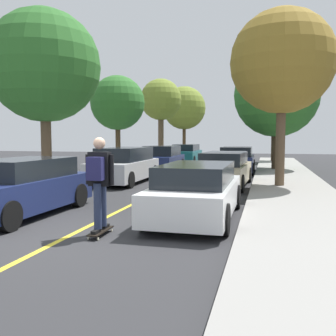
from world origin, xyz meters
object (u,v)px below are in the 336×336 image
object	(u,v)px
parked_car_left_far	(162,159)
street_tree_right_nearest	(282,62)
parked_car_left_near	(125,165)
street_tree_right_near	(277,95)
street_tree_left_far	(161,100)
parked_car_right_near	(225,169)
parked_car_right_far	(237,160)
street_tree_left_near	(118,103)
skateboard	(101,231)
skateboarder	(99,178)
street_tree_left_farthest	(184,108)
street_tree_left_nearest	(44,66)
street_tree_right_far	(274,111)
parked_car_right_nearest	(197,191)
parked_car_left_nearest	(21,188)
parked_car_left_farthest	(186,154)

from	to	relation	value
parked_car_left_far	street_tree_right_nearest	xyz separation A→B (m)	(6.31, -6.35, 3.95)
parked_car_left_near	street_tree_right_near	xyz separation A→B (m)	(6.31, 7.28, 3.57)
street_tree_left_far	street_tree_right_near	bearing A→B (deg)	-34.71
parked_car_right_near	parked_car_right_far	size ratio (longest dim) A/B	1.03
parked_car_left_near	street_tree_left_near	distance (m)	5.69
skateboard	skateboarder	bearing A→B (deg)	-88.63
skateboard	street_tree_right_nearest	bearing A→B (deg)	65.49
skateboarder	street_tree_left_farthest	bearing A→B (deg)	99.04
street_tree_left_nearest	street_tree_right_nearest	xyz separation A→B (m)	(8.37, 2.20, 0.16)
parked_car_left_near	street_tree_right_far	size ratio (longest dim) A/B	0.86
street_tree_left_near	skateboard	size ratio (longest dim) A/B	6.07
parked_car_left_far	street_tree_right_near	xyz separation A→B (m)	(6.31, 1.36, 3.61)
parked_car_right_nearest	street_tree_right_nearest	distance (m)	7.39
parked_car_right_far	street_tree_left_near	xyz separation A→B (m)	(-6.31, -1.67, 3.09)
street_tree_right_far	parked_car_left_far	bearing A→B (deg)	-124.35
street_tree_right_nearest	street_tree_right_near	bearing A→B (deg)	90.00
parked_car_right_nearest	street_tree_left_nearest	distance (m)	8.24
street_tree_left_nearest	parked_car_right_near	bearing A→B (deg)	20.80
parked_car_left_nearest	parked_car_right_nearest	size ratio (longest dim) A/B	0.99
street_tree_left_far	street_tree_right_nearest	bearing A→B (deg)	-58.21
parked_car_left_nearest	street_tree_left_near	bearing A→B (deg)	100.28
parked_car_right_nearest	street_tree_left_far	bearing A→B (deg)	108.04
parked_car_left_farthest	street_tree_left_farthest	bearing A→B (deg)	103.21
parked_car_left_near	street_tree_right_far	distance (m)	16.72
parked_car_left_nearest	street_tree_left_far	xyz separation A→B (m)	(-2.06, 20.10, 4.07)
parked_car_right_near	street_tree_left_near	xyz separation A→B (m)	(-6.31, 4.59, 3.11)
parked_car_left_far	street_tree_left_far	xyz separation A→B (m)	(-2.06, 7.16, 4.05)
street_tree_left_nearest	street_tree_right_far	xyz separation A→B (m)	(8.37, 17.78, -0.54)
street_tree_left_farthest	parked_car_right_near	bearing A→B (deg)	-73.88
parked_car_left_near	parked_car_right_far	size ratio (longest dim) A/B	1.04
street_tree_left_nearest	street_tree_left_farthest	xyz separation A→B (m)	(0.00, 24.21, 0.31)
street_tree_left_nearest	street_tree_right_near	distance (m)	12.97
parked_car_left_far	street_tree_right_far	bearing A→B (deg)	55.65
street_tree_right_near	street_tree_left_far	bearing A→B (deg)	145.29
street_tree_right_near	street_tree_right_far	size ratio (longest dim) A/B	1.20
parked_car_left_farthest	street_tree_left_far	xyz separation A→B (m)	(-2.06, 0.28, 4.05)
parked_car_right_far	street_tree_right_far	bearing A→B (deg)	77.25
parked_car_left_near	skateboarder	distance (m)	8.80
street_tree_right_far	skateboarder	distance (m)	23.95
street_tree_left_far	street_tree_left_nearest	bearing A→B (deg)	-90.00
parked_car_right_far	street_tree_right_nearest	xyz separation A→B (m)	(2.06, -6.46, 3.96)
parked_car_left_far	skateboarder	distance (m)	14.54
parked_car_right_far	street_tree_left_farthest	size ratio (longest dim) A/B	0.67
parked_car_left_far	street_tree_left_near	size ratio (longest dim) A/B	0.85
parked_car_left_far	street_tree_left_farthest	distance (m)	16.32
street_tree_right_near	street_tree_right_far	distance (m)	7.88
parked_car_right_near	street_tree_right_nearest	size ratio (longest dim) A/B	0.73
parked_car_left_near	street_tree_right_near	distance (m)	10.27
parked_car_left_farthest	skateboard	xyz separation A→B (m)	(2.70, -21.13, -0.62)
parked_car_right_nearest	street_tree_right_far	bearing A→B (deg)	84.51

